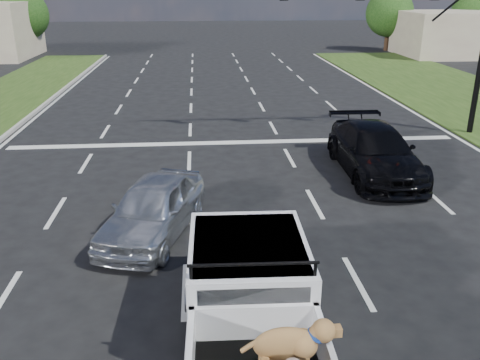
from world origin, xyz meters
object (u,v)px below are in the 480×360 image
object	(u,v)px
silver_sedan	(153,208)
black_coupe	(375,151)
pickup_truck	(253,329)
traffic_signal	(427,12)

from	to	relation	value
silver_sedan	black_coupe	xyz separation A→B (m)	(6.66, 3.69, 0.07)
black_coupe	silver_sedan	bearing A→B (deg)	-150.27
pickup_truck	black_coupe	world-z (taller)	pickup_truck
pickup_truck	black_coupe	xyz separation A→B (m)	(4.80, 8.74, -0.19)
traffic_signal	silver_sedan	size ratio (longest dim) A/B	2.24
pickup_truck	silver_sedan	xyz separation A→B (m)	(-1.86, 5.04, -0.26)
black_coupe	pickup_truck	bearing A→B (deg)	-118.07
pickup_truck	silver_sedan	world-z (taller)	pickup_truck
traffic_signal	black_coupe	distance (m)	6.60
traffic_signal	pickup_truck	size ratio (longest dim) A/B	1.64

